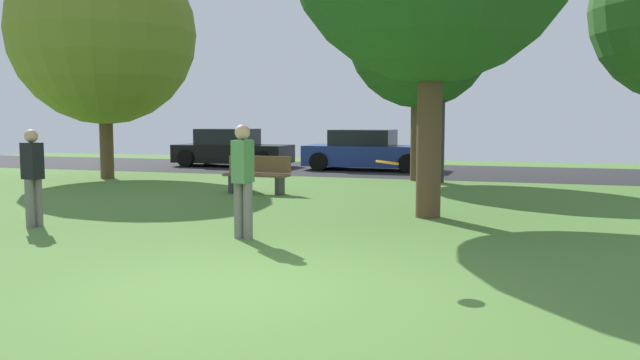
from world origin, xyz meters
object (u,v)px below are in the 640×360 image
person_bystander (243,176)px  parked_car_blue (368,152)px  oak_tree_left (103,33)px  person_thrower (33,174)px  frisbee_disc (387,163)px  parked_car_black (232,149)px  street_lamp_post (443,102)px  maple_tree_near (420,36)px  park_bench (258,174)px

person_bystander → parked_car_blue: size_ratio=0.38×
oak_tree_left → person_bystander: bearing=-44.0°
oak_tree_left → person_bystander: 11.72m
person_thrower → frisbee_disc: (6.22, -1.27, 0.40)m
person_bystander → parked_car_blue: person_bystander is taller
parked_car_black → parked_car_blue: bearing=-0.9°
person_thrower → parked_car_black: size_ratio=0.37×
person_thrower → street_lamp_post: size_ratio=0.36×
oak_tree_left → maple_tree_near: (9.07, 2.17, -0.17)m
frisbee_disc → park_bench: frisbee_disc is taller
maple_tree_near → park_bench: bearing=-125.1°
maple_tree_near → frisbee_disc: (1.48, -11.35, -2.88)m
person_thrower → parked_car_blue: 13.66m
street_lamp_post → maple_tree_near: bearing=152.4°
person_bystander → street_lamp_post: (1.72, 9.58, 1.30)m
oak_tree_left → parked_car_blue: 9.47m
frisbee_disc → park_bench: 8.33m
oak_tree_left → frisbee_disc: oak_tree_left is taller
oak_tree_left → street_lamp_post: size_ratio=1.57×
person_thrower → maple_tree_near: bearing=76.4°
oak_tree_left → frisbee_disc: size_ratio=18.47×
parked_car_black → street_lamp_post: size_ratio=0.97×
parked_car_black → street_lamp_post: street_lamp_post is taller
oak_tree_left → street_lamp_post: (9.79, 1.79, -2.08)m
parked_car_black → parked_car_blue: 5.30m
frisbee_disc → park_bench: bearing=123.9°
frisbee_disc → person_bystander: bearing=150.7°
oak_tree_left → parked_car_blue: oak_tree_left is taller
oak_tree_left → parked_car_blue: bearing=39.4°
person_thrower → street_lamp_post: bearing=72.2°
frisbee_disc → maple_tree_near: bearing=97.4°
maple_tree_near → parked_car_black: bearing=155.7°
frisbee_disc → oak_tree_left: bearing=139.0°
oak_tree_left → frisbee_disc: bearing=-41.0°
frisbee_disc → parked_car_blue: size_ratio=0.09×
frisbee_disc → parked_car_black: parked_car_black is taller
maple_tree_near → person_thrower: (-4.74, -10.07, -3.27)m
oak_tree_left → park_bench: oak_tree_left is taller
parked_car_blue → frisbee_disc: bearing=-75.5°
maple_tree_near → street_lamp_post: maple_tree_near is taller
frisbee_disc → park_bench: size_ratio=0.24×
person_bystander → parked_car_blue: 13.40m
maple_tree_near → person_bystander: size_ratio=3.67×
maple_tree_near → frisbee_disc: size_ratio=16.40×
parked_car_black → street_lamp_post: bearing=-24.6°
person_thrower → person_bystander: bearing=13.3°
parked_car_black → park_bench: 9.11m
parked_car_blue → street_lamp_post: 5.09m
person_bystander → park_bench: (-2.15, 5.49, -0.48)m
street_lamp_post → frisbee_disc: bearing=-86.0°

